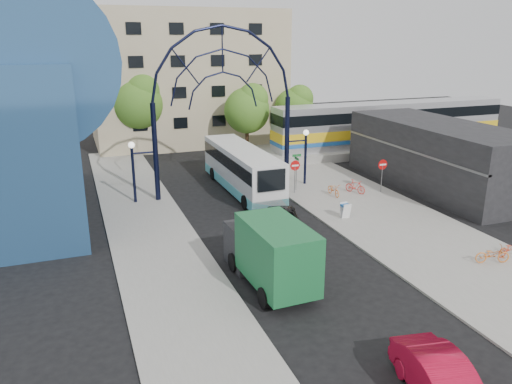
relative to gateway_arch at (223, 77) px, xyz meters
name	(u,v)px	position (x,y,z in m)	size (l,w,h in m)	color
ground	(307,272)	(0.00, -14.00, -8.56)	(120.00, 120.00, 0.00)	black
sidewalk_east	(395,224)	(8.00, -10.00, -8.50)	(8.00, 56.00, 0.12)	gray
plaza_west	(156,245)	(-6.50, -8.00, -8.50)	(5.00, 50.00, 0.12)	gray
gateway_arch	(223,77)	(0.00, 0.00, 0.00)	(13.64, 0.44, 12.10)	black
stop_sign	(295,169)	(4.80, -2.00, -6.56)	(0.80, 0.07, 2.50)	slate
do_not_enter_sign	(382,168)	(11.00, -4.00, -6.58)	(0.76, 0.07, 2.48)	slate
street_name_sign	(297,164)	(5.20, -1.40, -6.43)	(0.70, 0.70, 2.80)	slate
sandwich_board	(345,209)	(5.60, -8.02, -7.81)	(0.55, 0.61, 0.99)	white
commercial_block_east	(438,155)	(16.00, -4.00, -6.06)	(6.00, 16.00, 5.00)	black
apartment_block	(185,77)	(2.00, 20.97, -1.55)	(20.00, 12.10, 14.00)	tan
train_platform	(389,147)	(20.00, 8.00, -8.16)	(32.00, 5.00, 0.80)	gray
train_car	(391,123)	(20.00, 8.00, -5.66)	(25.10, 3.05, 4.20)	#B7B7BC
tree_north_a	(248,108)	(6.12, 11.93, -3.95)	(4.48, 4.48, 7.00)	#382314
tree_north_b	(139,101)	(-3.88, 15.93, -3.29)	(5.12, 5.12, 8.00)	#382314
tree_north_c	(295,106)	(12.12, 13.93, -4.28)	(4.16, 4.16, 6.50)	#382314
city_bus	(242,168)	(1.50, 0.50, -6.86)	(2.86, 11.87, 3.25)	silver
green_truck	(269,251)	(-2.21, -14.33, -6.93)	(2.71, 6.55, 3.26)	black
black_suv	(284,219)	(1.38, -7.92, -8.00)	(1.84, 4.00, 1.11)	black
red_sedan	(444,383)	(-0.07, -23.90, -7.79)	(1.62, 4.63, 1.53)	#B00A29
bike_near_a	(334,189)	(7.21, -3.58, -7.98)	(0.60, 1.72, 0.91)	orange
bike_near_b	(355,186)	(9.02, -3.60, -7.94)	(0.47, 1.66, 1.00)	red
bike_far_a	(492,254)	(9.28, -16.53, -7.97)	(0.62, 1.78, 0.93)	orange
bike_far_c	(510,248)	(10.82, -16.20, -7.99)	(0.60, 1.71, 0.90)	#CE4629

